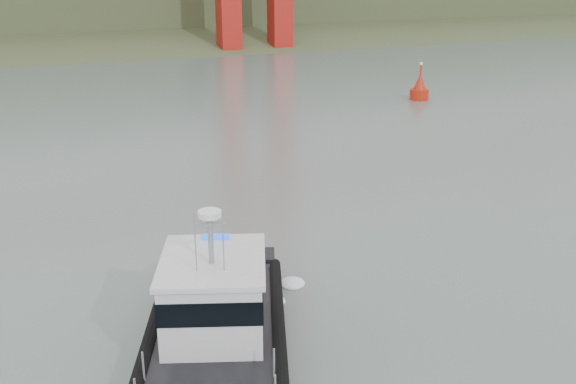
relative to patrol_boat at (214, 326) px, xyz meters
name	(u,v)px	position (x,y,z in m)	size (l,w,h in m)	color
ground	(423,334)	(7.01, -1.19, -1.34)	(400.00, 400.00, 0.00)	slate
patrol_boat	(214,326)	(0.00, 0.00, 0.00)	(7.65, 11.72, 5.35)	black
nav_buoy	(419,89)	(30.31, 33.30, -0.36)	(1.78, 1.78, 3.71)	#A81D0B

